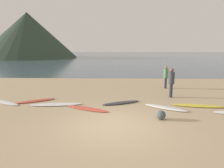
{
  "coord_description": "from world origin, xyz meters",
  "views": [
    {
      "loc": [
        0.19,
        -7.43,
        2.97
      ],
      "look_at": [
        -0.17,
        5.63,
        0.6
      ],
      "focal_mm": 32.9,
      "sensor_mm": 36.0,
      "label": 1
    }
  ],
  "objects_px": {
    "surfboard_1": "(3,102)",
    "person_1": "(171,80)",
    "person_0": "(166,75)",
    "surfboard_4": "(87,109)",
    "surfboard_7": "(199,106)",
    "surfboard_6": "(165,108)",
    "surfboard_3": "(56,104)",
    "surfboard_5": "(121,103)",
    "beach_rock_near": "(161,115)",
    "surfboard_2": "(35,101)"
  },
  "relations": [
    {
      "from": "surfboard_3",
      "to": "person_0",
      "type": "height_order",
      "value": "person_0"
    },
    {
      "from": "surfboard_1",
      "to": "surfboard_3",
      "type": "height_order",
      "value": "surfboard_3"
    },
    {
      "from": "surfboard_3",
      "to": "person_0",
      "type": "bearing_deg",
      "value": 26.99
    },
    {
      "from": "person_1",
      "to": "surfboard_7",
      "type": "bearing_deg",
      "value": 9.25
    },
    {
      "from": "surfboard_5",
      "to": "surfboard_6",
      "type": "bearing_deg",
      "value": -46.2
    },
    {
      "from": "surfboard_4",
      "to": "surfboard_7",
      "type": "relative_size",
      "value": 0.91
    },
    {
      "from": "surfboard_3",
      "to": "surfboard_7",
      "type": "height_order",
      "value": "surfboard_7"
    },
    {
      "from": "surfboard_1",
      "to": "surfboard_4",
      "type": "relative_size",
      "value": 1.12
    },
    {
      "from": "surfboard_1",
      "to": "surfboard_4",
      "type": "height_order",
      "value": "surfboard_4"
    },
    {
      "from": "surfboard_7",
      "to": "surfboard_6",
      "type": "bearing_deg",
      "value": -158.18
    },
    {
      "from": "surfboard_3",
      "to": "surfboard_5",
      "type": "distance_m",
      "value": 3.4
    },
    {
      "from": "surfboard_2",
      "to": "person_1",
      "type": "xyz_separation_m",
      "value": [
        7.72,
        1.17,
        0.99
      ]
    },
    {
      "from": "surfboard_5",
      "to": "surfboard_6",
      "type": "xyz_separation_m",
      "value": [
        2.15,
        -0.85,
        0.0
      ]
    },
    {
      "from": "surfboard_2",
      "to": "surfboard_3",
      "type": "xyz_separation_m",
      "value": [
        1.36,
        -0.68,
        0.0
      ]
    },
    {
      "from": "beach_rock_near",
      "to": "surfboard_2",
      "type": "bearing_deg",
      "value": 157.02
    },
    {
      "from": "person_1",
      "to": "person_0",
      "type": "bearing_deg",
      "value": 157.14
    },
    {
      "from": "person_0",
      "to": "surfboard_2",
      "type": "bearing_deg",
      "value": 14.3
    },
    {
      "from": "surfboard_5",
      "to": "surfboard_7",
      "type": "height_order",
      "value": "surfboard_7"
    },
    {
      "from": "surfboard_4",
      "to": "person_1",
      "type": "relative_size",
      "value": 1.32
    },
    {
      "from": "surfboard_5",
      "to": "person_0",
      "type": "relative_size",
      "value": 1.31
    },
    {
      "from": "surfboard_6",
      "to": "surfboard_5",
      "type": "bearing_deg",
      "value": -168.29
    },
    {
      "from": "beach_rock_near",
      "to": "surfboard_7",
      "type": "bearing_deg",
      "value": 40.31
    },
    {
      "from": "surfboard_2",
      "to": "person_1",
      "type": "height_order",
      "value": "person_1"
    },
    {
      "from": "person_0",
      "to": "beach_rock_near",
      "type": "relative_size",
      "value": 4.23
    },
    {
      "from": "surfboard_3",
      "to": "surfboard_6",
      "type": "relative_size",
      "value": 1.23
    },
    {
      "from": "surfboard_3",
      "to": "surfboard_6",
      "type": "height_order",
      "value": "surfboard_6"
    },
    {
      "from": "surfboard_7",
      "to": "beach_rock_near",
      "type": "xyz_separation_m",
      "value": [
        -2.3,
        -1.95,
        0.15
      ]
    },
    {
      "from": "surfboard_6",
      "to": "surfboard_7",
      "type": "bearing_deg",
      "value": 45.83
    },
    {
      "from": "surfboard_1",
      "to": "surfboard_6",
      "type": "xyz_separation_m",
      "value": [
        8.53,
        -0.87,
        0.01
      ]
    },
    {
      "from": "surfboard_3",
      "to": "surfboard_6",
      "type": "distance_m",
      "value": 5.54
    },
    {
      "from": "surfboard_3",
      "to": "person_0",
      "type": "relative_size",
      "value": 1.64
    },
    {
      "from": "surfboard_2",
      "to": "person_0",
      "type": "relative_size",
      "value": 1.32
    },
    {
      "from": "surfboard_1",
      "to": "person_1",
      "type": "distance_m",
      "value": 9.52
    },
    {
      "from": "person_0",
      "to": "surfboard_5",
      "type": "bearing_deg",
      "value": 40.25
    },
    {
      "from": "surfboard_6",
      "to": "person_1",
      "type": "xyz_separation_m",
      "value": [
        0.84,
        2.31,
        0.98
      ]
    },
    {
      "from": "surfboard_4",
      "to": "surfboard_7",
      "type": "xyz_separation_m",
      "value": [
        5.57,
        0.61,
        0.01
      ]
    },
    {
      "from": "surfboard_7",
      "to": "person_0",
      "type": "bearing_deg",
      "value": 106.9
    },
    {
      "from": "surfboard_5",
      "to": "beach_rock_near",
      "type": "height_order",
      "value": "beach_rock_near"
    },
    {
      "from": "person_1",
      "to": "surfboard_4",
      "type": "bearing_deg",
      "value": -77.98
    },
    {
      "from": "surfboard_1",
      "to": "person_1",
      "type": "bearing_deg",
      "value": 38.56
    },
    {
      "from": "surfboard_4",
      "to": "person_0",
      "type": "xyz_separation_m",
      "value": [
        4.95,
        5.24,
        0.93
      ]
    },
    {
      "from": "surfboard_4",
      "to": "person_0",
      "type": "height_order",
      "value": "person_0"
    },
    {
      "from": "person_1",
      "to": "surfboard_6",
      "type": "bearing_deg",
      "value": -36.43
    },
    {
      "from": "person_1",
      "to": "beach_rock_near",
      "type": "bearing_deg",
      "value": -36.1
    },
    {
      "from": "surfboard_6",
      "to": "person_0",
      "type": "relative_size",
      "value": 1.33
    },
    {
      "from": "surfboard_6",
      "to": "beach_rock_near",
      "type": "xyz_separation_m",
      "value": [
        -0.54,
        -1.56,
        0.15
      ]
    },
    {
      "from": "person_1",
      "to": "surfboard_2",
      "type": "bearing_deg",
      "value": -97.88
    },
    {
      "from": "surfboard_1",
      "to": "surfboard_6",
      "type": "height_order",
      "value": "surfboard_6"
    },
    {
      "from": "person_0",
      "to": "person_1",
      "type": "bearing_deg",
      "value": 72.15
    },
    {
      "from": "surfboard_5",
      "to": "surfboard_7",
      "type": "bearing_deg",
      "value": -31.3
    }
  ]
}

